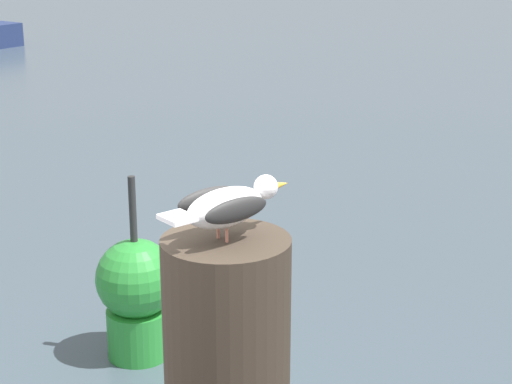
# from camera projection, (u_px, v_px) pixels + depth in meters

# --- Properties ---
(seagull) EXTENTS (0.25, 0.36, 0.14)m
(seagull) POSITION_uv_depth(u_px,v_px,m) (227.00, 205.00, 2.15)
(seagull) COLOR #C67560
(seagull) RESTS_ON mooring_post
(channel_buoy) EXTENTS (0.56, 0.56, 1.33)m
(channel_buoy) POSITION_uv_depth(u_px,v_px,m) (137.00, 293.00, 5.97)
(channel_buoy) COLOR green
(channel_buoy) RESTS_ON ground_plane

